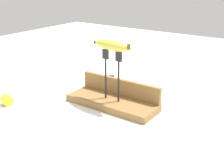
{
  "coord_description": "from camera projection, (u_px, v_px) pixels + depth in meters",
  "views": [
    {
      "loc": [
        0.59,
        -0.85,
        0.48
      ],
      "look_at": [
        0.0,
        0.0,
        0.13
      ],
      "focal_mm": 47.72,
      "sensor_mm": 36.0,
      "label": 1
    }
  ],
  "objects": [
    {
      "name": "banana_raised_center",
      "position": [
        111.0,
        46.0,
        1.05
      ],
      "size": [
        0.17,
        0.06,
        0.04
      ],
      "color": "#DBD147",
      "rests_on": "fork_stand_center"
    },
    {
      "name": "fork_fallen_near",
      "position": [
        112.0,
        79.0,
        1.41
      ],
      "size": [
        0.11,
        0.14,
        0.01
      ],
      "color": "black",
      "rests_on": "ground"
    },
    {
      "name": "board_backstop",
      "position": [
        120.0,
        87.0,
        1.15
      ],
      "size": [
        0.35,
        0.02,
        0.07
      ],
      "primitive_type": "cube",
      "color": "olive",
      "rests_on": "wooden_board"
    },
    {
      "name": "fork_stand_center",
      "position": [
        111.0,
        71.0,
        1.08
      ],
      "size": [
        0.08,
        0.01,
        0.19
      ],
      "color": "black",
      "rests_on": "wooden_board"
    },
    {
      "name": "banana_chunk_near",
      "position": [
        7.0,
        100.0,
        1.14
      ],
      "size": [
        0.05,
        0.05,
        0.04
      ],
      "color": "yellow",
      "rests_on": "ground"
    },
    {
      "name": "wire_coil",
      "position": [
        98.0,
        75.0,
        1.46
      ],
      "size": [
        0.07,
        0.07,
        0.01
      ],
      "primitive_type": "torus",
      "color": "red",
      "rests_on": "ground"
    },
    {
      "name": "wooden_board",
      "position": [
        112.0,
        103.0,
        1.13
      ],
      "size": [
        0.35,
        0.13,
        0.03
      ],
      "primitive_type": "cube",
      "color": "olive",
      "rests_on": "ground"
    },
    {
      "name": "ground_plane",
      "position": [
        112.0,
        106.0,
        1.13
      ],
      "size": [
        3.0,
        3.0,
        0.0
      ],
      "primitive_type": "plane",
      "color": "silver"
    }
  ]
}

